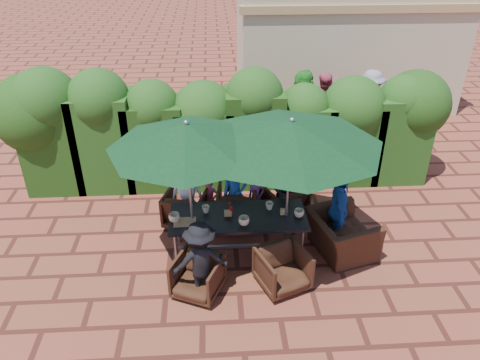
{
  "coord_description": "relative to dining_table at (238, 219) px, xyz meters",
  "views": [
    {
      "loc": [
        -0.31,
        -6.35,
        5.08
      ],
      "look_at": [
        0.1,
        0.4,
        1.11
      ],
      "focal_mm": 35.0,
      "sensor_mm": 36.0,
      "label": 1
    }
  ],
  "objects": [
    {
      "name": "chair_far_left",
      "position": [
        -0.91,
        0.9,
        -0.31
      ],
      "size": [
        0.88,
        0.85,
        0.74
      ],
      "primitive_type": "imported",
      "rotation": [
        0.0,
        0.0,
        2.84
      ],
      "color": "black",
      "rests_on": "ground"
    },
    {
      "name": "umbrella_left",
      "position": [
        -0.74,
        -0.05,
        1.54
      ],
      "size": [
        2.38,
        2.38,
        2.46
      ],
      "color": "gray",
      "rests_on": "ground"
    },
    {
      "name": "chair_end_right",
      "position": [
        1.72,
        -0.08,
        -0.21
      ],
      "size": [
        0.97,
        1.23,
        0.94
      ],
      "primitive_type": "imported",
      "rotation": [
        0.0,
        0.0,
        1.85
      ],
      "color": "black",
      "rests_on": "ground"
    },
    {
      "name": "hedge_wall",
      "position": [
        -0.31,
        2.44,
        0.67
      ],
      "size": [
        9.1,
        1.6,
        2.53
      ],
      "color": "#16330D",
      "rests_on": "ground"
    },
    {
      "name": "child_right",
      "position": [
        0.38,
        0.99,
        -0.23
      ],
      "size": [
        0.39,
        0.35,
        0.9
      ],
      "primitive_type": "imported",
      "rotation": [
        0.0,
        0.0,
        0.3
      ],
      "color": "#A753B4",
      "rests_on": "ground"
    },
    {
      "name": "umbrella_right",
      "position": [
        0.78,
        -0.05,
        1.54
      ],
      "size": [
        2.79,
        2.79,
        2.46
      ],
      "color": "gray",
      "rests_on": "ground"
    },
    {
      "name": "ketchup_bottle",
      "position": [
        -0.11,
        0.01,
        0.16
      ],
      "size": [
        0.04,
        0.04,
        0.17
      ],
      "primitive_type": "cylinder",
      "color": "#B20C0A",
      "rests_on": "dining_table"
    },
    {
      "name": "chair_far_mid",
      "position": [
        0.03,
        0.96,
        -0.31
      ],
      "size": [
        0.79,
        0.75,
        0.74
      ],
      "primitive_type": "imported",
      "rotation": [
        0.0,
        0.0,
        3.03
      ],
      "color": "black",
      "rests_on": "ground"
    },
    {
      "name": "adult_far_left",
      "position": [
        -0.86,
        0.93,
        -0.07
      ],
      "size": [
        0.63,
        0.42,
        1.2
      ],
      "primitive_type": "imported",
      "rotation": [
        0.0,
        0.0,
        -0.12
      ],
      "color": "white",
      "rests_on": "ground"
    },
    {
      "name": "number_block_left",
      "position": [
        -0.16,
        0.0,
        0.13
      ],
      "size": [
        0.12,
        0.06,
        0.1
      ],
      "primitive_type": "cube",
      "color": "tan",
      "rests_on": "dining_table"
    },
    {
      "name": "adult_near_left",
      "position": [
        -0.6,
        -0.96,
        -0.03
      ],
      "size": [
        0.88,
        0.51,
        1.29
      ],
      "primitive_type": "imported",
      "rotation": [
        0.0,
        0.0,
        3.31
      ],
      "color": "black",
      "rests_on": "ground"
    },
    {
      "name": "cup_b",
      "position": [
        -0.52,
        0.13,
        0.14
      ],
      "size": [
        0.13,
        0.13,
        0.12
      ],
      "primitive_type": "imported",
      "color": "beige",
      "rests_on": "dining_table"
    },
    {
      "name": "chair_near_left",
      "position": [
        -0.66,
        -0.92,
        -0.33
      ],
      "size": [
        0.86,
        0.84,
        0.69
      ],
      "primitive_type": "imported",
      "rotation": [
        0.0,
        0.0,
        -0.42
      ],
      "color": "black",
      "rests_on": "ground"
    },
    {
      "name": "pedestrian_b",
      "position": [
        2.32,
        4.46,
        0.15
      ],
      "size": [
        0.93,
        0.83,
        1.66
      ],
      "primitive_type": "imported",
      "rotation": [
        0.0,
        0.0,
        3.68
      ],
      "color": "#D84C6E",
      "rests_on": "ground"
    },
    {
      "name": "adult_far_mid",
      "position": [
        -0.0,
        0.87,
        -0.05
      ],
      "size": [
        0.51,
        0.44,
        1.25
      ],
      "primitive_type": "imported",
      "rotation": [
        0.0,
        0.0,
        0.19
      ],
      "color": "#1E52A5",
      "rests_on": "ground"
    },
    {
      "name": "child_left",
      "position": [
        -0.46,
        1.04,
        -0.28
      ],
      "size": [
        0.31,
        0.27,
        0.79
      ],
      "primitive_type": "imported",
      "rotation": [
        0.0,
        0.0,
        0.14
      ],
      "color": "#D84C6E",
      "rests_on": "ground"
    },
    {
      "name": "adult_far_right",
      "position": [
        0.95,
        0.9,
        0.0
      ],
      "size": [
        0.69,
        0.46,
        1.35
      ],
      "primitive_type": "imported",
      "rotation": [
        0.0,
        0.0,
        -0.1
      ],
      "color": "black",
      "rests_on": "ground"
    },
    {
      "name": "sauce_bottle",
      "position": [
        -0.13,
        0.14,
        0.16
      ],
      "size": [
        0.04,
        0.04,
        0.17
      ],
      "primitive_type": "cylinder",
      "color": "#4C230C",
      "rests_on": "dining_table"
    },
    {
      "name": "cup_a",
      "position": [
        -1.02,
        -0.1,
        0.15
      ],
      "size": [
        0.18,
        0.18,
        0.14
      ],
      "primitive_type": "imported",
      "color": "beige",
      "rests_on": "dining_table"
    },
    {
      "name": "pedestrian_c",
      "position": [
        3.46,
        4.33,
        0.2
      ],
      "size": [
        1.24,
        0.93,
        1.76
      ],
      "primitive_type": "imported",
      "rotation": [
        0.0,
        0.0,
        2.72
      ],
      "color": "gray",
      "rests_on": "ground"
    },
    {
      "name": "number_block_right",
      "position": [
        0.75,
        -0.01,
        0.13
      ],
      "size": [
        0.12,
        0.06,
        0.1
      ],
      "primitive_type": "cube",
      "color": "tan",
      "rests_on": "dining_table"
    },
    {
      "name": "chair_near_right",
      "position": [
        0.63,
        -0.85,
        -0.32
      ],
      "size": [
        0.89,
        0.87,
        0.72
      ],
      "primitive_type": "imported",
      "rotation": [
        0.0,
        0.0,
        0.39
      ],
      "color": "black",
      "rests_on": "ground"
    },
    {
      "name": "serving_tray",
      "position": [
        -0.86,
        -0.14,
        0.08
      ],
      "size": [
        0.35,
        0.25,
        0.02
      ],
      "primitive_type": "cube",
      "color": "tan",
      "rests_on": "dining_table"
    },
    {
      "name": "dining_table",
      "position": [
        0.0,
        0.0,
        0.0
      ],
      "size": [
        2.22,
        0.9,
        0.75
      ],
      "color": "black",
      "rests_on": "ground"
    },
    {
      "name": "chair_far_right",
      "position": [
        0.92,
        1.03,
        -0.31
      ],
      "size": [
        0.91,
        0.89,
        0.72
      ],
      "primitive_type": "imported",
      "rotation": [
        0.0,
        0.0,
        3.55
      ],
      "color": "black",
      "rests_on": "ground"
    },
    {
      "name": "adult_end_right",
      "position": [
        1.68,
        0.1,
        0.03
      ],
      "size": [
        0.5,
        0.87,
        1.41
      ],
      "primitive_type": "imported",
      "rotation": [
        0.0,
        0.0,
        1.47
      ],
      "color": "#1E52A5",
      "rests_on": "ground"
    },
    {
      "name": "pedestrian_a",
      "position": [
        1.84,
        4.46,
        0.21
      ],
      "size": [
        1.67,
        1.45,
        1.76
      ],
      "primitive_type": "imported",
      "rotation": [
        0.0,
        0.0,
        2.51
      ],
      "color": "green",
      "rests_on": "ground"
    },
    {
      "name": "building",
      "position": [
        3.46,
        7.11,
        0.93
      ],
      "size": [
        6.2,
        3.08,
        3.2
      ],
      "color": "#BFAC8E",
      "rests_on": "ground"
    },
    {
      "name": "ground",
      "position": [
        -0.04,
        0.12,
        -0.67
      ],
      "size": [
        80.0,
        80.0,
        0.0
      ],
      "primitive_type": "plane",
      "color": "brown",
      "rests_on": "ground"
    },
    {
      "name": "cup_e",
      "position": [
        0.98,
        -0.09,
        0.14
      ],
      "size": [
        0.16,
        0.16,
        0.13
      ],
      "primitive_type": "imported",
      "color": "beige",
      "rests_on": "dining_table"
    },
    {
      "name": "cup_d",
      "position": [
        0.53,
        0.16,
        0.14
      ],
      "size": [
        0.13,
        0.13,
        0.12
      ],
      "primitive_type": "imported",
      "color": "beige",
      "rests_on": "dining_table"
    },
    {
      "name": "cup_c",
      "position": [
        0.08,
        -0.26,
        0.15
      ],
      "size": [
        0.18,
        0.18,
        0.14
      ],
      "primitive_type": "imported",
      "color": "beige",
      "rests_on": "dining_table"
    }
  ]
}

